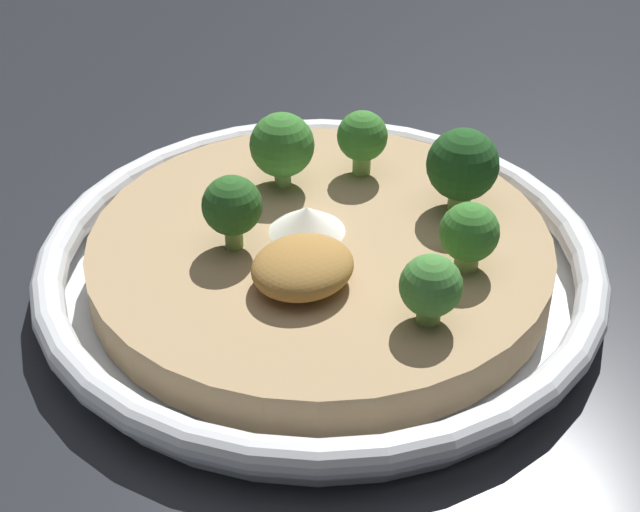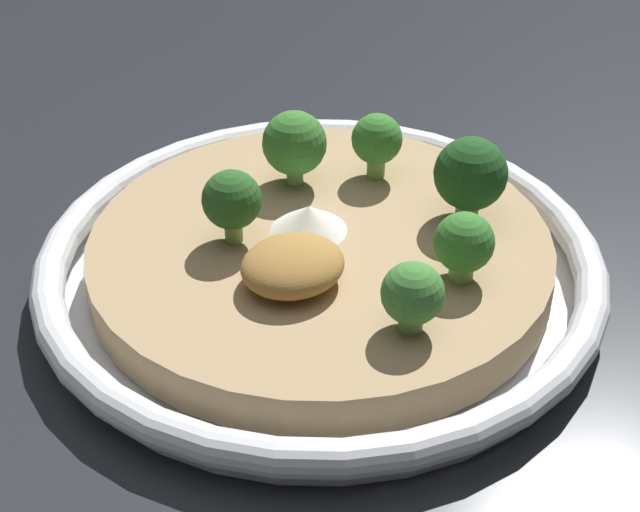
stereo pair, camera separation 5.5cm
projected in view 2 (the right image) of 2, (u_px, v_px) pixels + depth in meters
ground_plane at (320, 285)px, 0.56m from camera, size 6.00×6.00×0.00m
risotto_bowl at (320, 262)px, 0.55m from camera, size 0.32×0.32×0.03m
cheese_sprinkle at (315, 216)px, 0.54m from camera, size 0.04×0.04×0.02m
crispy_onion_garnish at (293, 265)px, 0.50m from camera, size 0.06×0.05×0.02m
broccoli_front_right at (471, 175)px, 0.54m from camera, size 0.04×0.04×0.05m
broccoli_left at (232, 201)px, 0.52m from camera, size 0.03×0.03×0.04m
broccoli_front at (464, 244)px, 0.50m from camera, size 0.03×0.03×0.04m
broccoli_back at (294, 144)px, 0.57m from camera, size 0.04×0.04×0.05m
broccoli_front_left at (413, 295)px, 0.46m from camera, size 0.03×0.03×0.04m
broccoli_right at (377, 141)px, 0.58m from camera, size 0.03×0.03×0.04m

